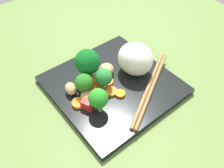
# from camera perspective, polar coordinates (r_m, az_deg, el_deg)

# --- Properties ---
(ground_plane) EXTENTS (1.10, 1.10, 0.02)m
(ground_plane) POSITION_cam_1_polar(r_m,az_deg,el_deg) (0.57, 0.18, -1.47)
(ground_plane) COLOR #5D7939
(square_plate) EXTENTS (0.27, 0.27, 0.02)m
(square_plate) POSITION_cam_1_polar(r_m,az_deg,el_deg) (0.56, 0.19, -0.25)
(square_plate) COLOR black
(square_plate) RESTS_ON ground_plane
(rice_mound) EXTENTS (0.10, 0.09, 0.08)m
(rice_mound) POSITION_cam_1_polar(r_m,az_deg,el_deg) (0.55, 5.73, 5.97)
(rice_mound) COLOR white
(rice_mound) RESTS_ON square_plate
(broccoli_floret_0) EXTENTS (0.04, 0.04, 0.05)m
(broccoli_floret_0) POSITION_cam_1_polar(r_m,az_deg,el_deg) (0.51, -6.76, 0.17)
(broccoli_floret_0) COLOR #5F913C
(broccoli_floret_0) RESTS_ON square_plate
(broccoli_floret_1) EXTENTS (0.06, 0.06, 0.08)m
(broccoli_floret_1) POSITION_cam_1_polar(r_m,az_deg,el_deg) (0.53, -5.92, 5.23)
(broccoli_floret_1) COLOR #77B15B
(broccoli_floret_1) RESTS_ON square_plate
(broccoli_floret_2) EXTENTS (0.04, 0.04, 0.06)m
(broccoli_floret_2) POSITION_cam_1_polar(r_m,az_deg,el_deg) (0.47, -3.31, -3.52)
(broccoli_floret_2) COLOR #64AC45
(broccoli_floret_2) RESTS_ON square_plate
(broccoli_floret_3) EXTENTS (0.04, 0.04, 0.05)m
(broccoli_floret_3) POSITION_cam_1_polar(r_m,az_deg,el_deg) (0.52, -1.98, 1.53)
(broccoli_floret_3) COLOR #70BA56
(broccoli_floret_3) RESTS_ON square_plate
(carrot_slice_0) EXTENTS (0.03, 0.03, 0.01)m
(carrot_slice_0) POSITION_cam_1_polar(r_m,az_deg,el_deg) (0.52, 1.98, -2.34)
(carrot_slice_0) COLOR orange
(carrot_slice_0) RESTS_ON square_plate
(carrot_slice_1) EXTENTS (0.04, 0.04, 0.01)m
(carrot_slice_1) POSITION_cam_1_polar(r_m,az_deg,el_deg) (0.53, -0.22, -1.83)
(carrot_slice_1) COLOR orange
(carrot_slice_1) RESTS_ON square_plate
(carrot_slice_2) EXTENTS (0.03, 0.03, 0.01)m
(carrot_slice_2) POSITION_cam_1_polar(r_m,az_deg,el_deg) (0.55, -6.53, 0.01)
(carrot_slice_2) COLOR orange
(carrot_slice_2) RESTS_ON square_plate
(carrot_slice_3) EXTENTS (0.04, 0.04, 0.01)m
(carrot_slice_3) POSITION_cam_1_polar(r_m,az_deg,el_deg) (0.54, -4.40, -0.98)
(carrot_slice_3) COLOR orange
(carrot_slice_3) RESTS_ON square_plate
(carrot_slice_4) EXTENTS (0.04, 0.04, 0.00)m
(carrot_slice_4) POSITION_cam_1_polar(r_m,az_deg,el_deg) (0.55, -1.29, 0.65)
(carrot_slice_4) COLOR orange
(carrot_slice_4) RESTS_ON square_plate
(carrot_slice_5) EXTENTS (0.03, 0.03, 0.01)m
(carrot_slice_5) POSITION_cam_1_polar(r_m,az_deg,el_deg) (0.51, -8.07, -4.59)
(carrot_slice_5) COLOR orange
(carrot_slice_5) RESTS_ON square_plate
(pepper_chunk_0) EXTENTS (0.04, 0.04, 0.02)m
(pepper_chunk_0) POSITION_cam_1_polar(r_m,az_deg,el_deg) (0.51, -3.54, -3.03)
(pepper_chunk_0) COLOR red
(pepper_chunk_0) RESTS_ON square_plate
(pepper_chunk_1) EXTENTS (0.03, 0.03, 0.02)m
(pepper_chunk_1) POSITION_cam_1_polar(r_m,az_deg,el_deg) (0.50, -5.82, -4.91)
(pepper_chunk_1) COLOR red
(pepper_chunk_1) RESTS_ON square_plate
(chicken_piece_0) EXTENTS (0.05, 0.05, 0.03)m
(chicken_piece_0) POSITION_cam_1_polar(r_m,az_deg,el_deg) (0.56, -1.40, 3.45)
(chicken_piece_0) COLOR tan
(chicken_piece_0) RESTS_ON square_plate
(chicken_piece_1) EXTENTS (0.04, 0.04, 0.02)m
(chicken_piece_1) POSITION_cam_1_polar(r_m,az_deg,el_deg) (0.51, -6.07, -2.96)
(chicken_piece_1) COLOR tan
(chicken_piece_1) RESTS_ON square_plate
(chicken_piece_2) EXTENTS (0.04, 0.03, 0.03)m
(chicken_piece_2) POSITION_cam_1_polar(r_m,az_deg,el_deg) (0.53, -9.86, -1.11)
(chicken_piece_2) COLOR tan
(chicken_piece_2) RESTS_ON square_plate
(chicken_piece_3) EXTENTS (0.04, 0.03, 0.02)m
(chicken_piece_3) POSITION_cam_1_polar(r_m,az_deg,el_deg) (0.55, -3.53, 1.12)
(chicken_piece_3) COLOR tan
(chicken_piece_3) RESTS_ON square_plate
(chopstick_pair) EXTENTS (0.14, 0.22, 0.01)m
(chopstick_pair) POSITION_cam_1_polar(r_m,az_deg,el_deg) (0.54, 9.22, -0.74)
(chopstick_pair) COLOR olive
(chopstick_pair) RESTS_ON square_plate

